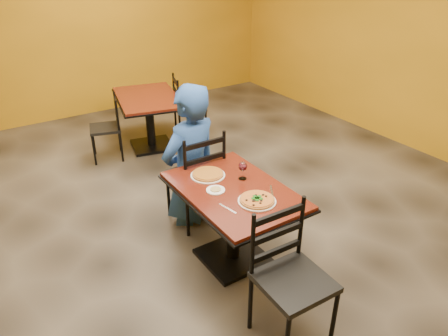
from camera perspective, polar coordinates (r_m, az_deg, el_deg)
floor at (r=4.34m, az=-2.55°, el=-8.49°), size 7.00×8.00×0.01m
wall_back at (r=7.32m, az=-20.01°, el=17.95°), size 7.00×0.01×3.00m
wall_right at (r=6.15m, az=27.41°, el=14.91°), size 0.01×8.00×3.00m
table_main at (r=3.68m, az=1.29°, el=-5.40°), size 0.83×1.23×0.75m
table_second at (r=5.96m, az=-10.09°, el=7.71°), size 1.07×1.36×0.75m
chair_main_near at (r=3.05m, az=9.45°, el=-15.00°), size 0.48×0.48×1.03m
chair_main_far at (r=4.25m, az=-3.93°, el=-1.09°), size 0.47×0.47×1.03m
chair_second_left at (r=5.81m, az=-15.76°, el=5.15°), size 0.48×0.48×0.85m
chair_second_right at (r=6.25m, az=-4.63°, el=8.17°), size 0.53×0.53×0.94m
diner at (r=4.20m, az=-4.61°, el=1.77°), size 0.78×0.61×1.46m
plate_main at (r=3.41m, az=4.47°, el=-4.48°), size 0.31×0.31×0.01m
pizza_main at (r=3.40m, az=4.48°, el=-4.25°), size 0.28×0.28×0.02m
plate_far at (r=3.77m, az=-2.19°, el=-0.99°), size 0.31×0.31×0.01m
pizza_far at (r=3.76m, az=-2.19°, el=-0.78°), size 0.28×0.28×0.02m
side_plate at (r=3.54m, az=-1.14°, el=-3.00°), size 0.16×0.16×0.01m
dip at (r=3.54m, az=-1.14°, el=-2.88°), size 0.09×0.09×0.01m
wine_glass at (r=3.68m, az=2.55°, el=-0.24°), size 0.08×0.08×0.18m
fork at (r=3.31m, az=0.50°, el=-5.50°), size 0.05×0.19×0.00m
knife at (r=3.55m, az=6.46°, el=-3.19°), size 0.13×0.18×0.00m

